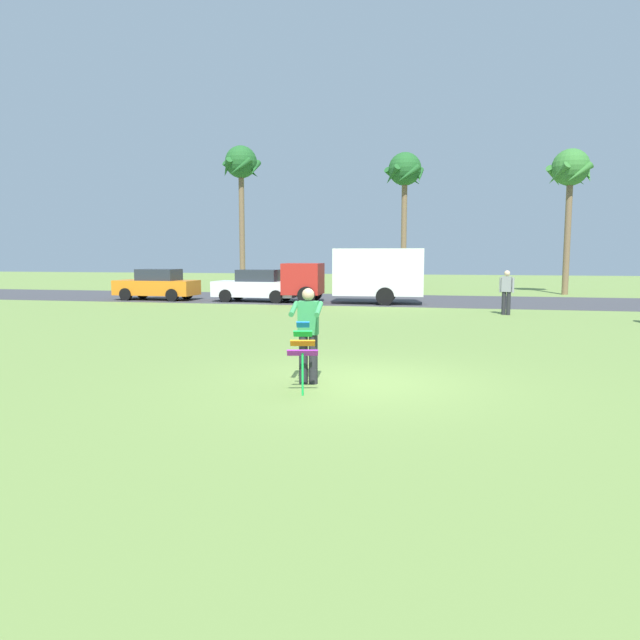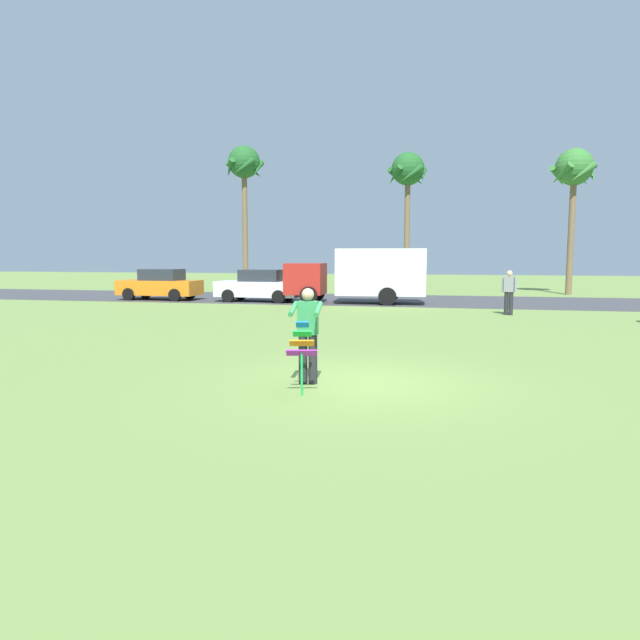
% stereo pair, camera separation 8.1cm
% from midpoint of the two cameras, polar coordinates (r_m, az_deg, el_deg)
% --- Properties ---
extents(ground_plane, '(120.00, 120.00, 0.00)m').
position_cam_midpoint_polar(ground_plane, '(10.65, 4.11, -6.15)').
color(ground_plane, olive).
extents(road_strip, '(120.00, 8.00, 0.01)m').
position_cam_midpoint_polar(road_strip, '(29.95, 9.64, 1.92)').
color(road_strip, '#424247').
rests_on(road_strip, ground).
extents(person_kite_flyer, '(0.58, 0.69, 1.73)m').
position_cam_midpoint_polar(person_kite_flyer, '(10.32, -1.00, -1.17)').
color(person_kite_flyer, '#26262B').
rests_on(person_kite_flyer, ground).
extents(kite_held, '(0.53, 0.69, 1.19)m').
position_cam_midpoint_polar(kite_held, '(9.64, -1.56, -2.57)').
color(kite_held, blue).
rests_on(kite_held, ground).
extents(parked_car_orange, '(4.24, 1.92, 1.60)m').
position_cam_midpoint_polar(parked_car_orange, '(31.10, -15.46, 3.36)').
color(parked_car_orange, orange).
rests_on(parked_car_orange, ground).
extents(parked_car_white, '(4.25, 1.93, 1.60)m').
position_cam_midpoint_polar(parked_car_white, '(28.95, -5.92, 3.35)').
color(parked_car_white, white).
rests_on(parked_car_white, ground).
extents(parked_truck_red_cab, '(6.76, 2.27, 2.62)m').
position_cam_midpoint_polar(parked_truck_red_cab, '(27.71, 4.49, 4.54)').
color(parked_truck_red_cab, '#B2231E').
rests_on(parked_truck_red_cab, ground).
extents(palm_tree_left_near, '(2.58, 2.71, 9.47)m').
position_cam_midpoint_polar(palm_tree_left_near, '(39.62, -7.45, 14.60)').
color(palm_tree_left_near, brown).
rests_on(palm_tree_left_near, ground).
extents(palm_tree_right_near, '(2.58, 2.71, 8.86)m').
position_cam_midpoint_polar(palm_tree_right_near, '(38.51, 8.74, 13.98)').
color(palm_tree_right_near, brown).
rests_on(palm_tree_right_near, ground).
extents(palm_tree_centre_far, '(2.58, 2.71, 8.40)m').
position_cam_midpoint_polar(palm_tree_centre_far, '(37.17, 23.88, 13.12)').
color(palm_tree_centre_far, brown).
rests_on(palm_tree_centre_far, ground).
extents(person_walker_near, '(0.54, 0.33, 1.73)m').
position_cam_midpoint_polar(person_walker_near, '(23.50, 18.28, 2.74)').
color(person_walker_near, '#26262B').
rests_on(person_walker_near, ground).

